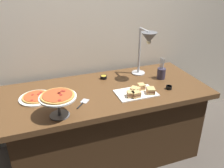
% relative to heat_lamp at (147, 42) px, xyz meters
% --- Properties ---
extents(ground_plane, '(8.00, 8.00, 0.00)m').
position_rel_heat_lamp_xyz_m(ground_plane, '(-0.45, -0.10, -1.14)').
color(ground_plane, '#4C443D').
extents(back_wall, '(4.40, 0.04, 2.40)m').
position_rel_heat_lamp_xyz_m(back_wall, '(-0.45, 0.40, 0.06)').
color(back_wall, beige).
rests_on(back_wall, ground_plane).
extents(buffet_table, '(1.90, 0.84, 0.76)m').
position_rel_heat_lamp_xyz_m(buffet_table, '(-0.45, -0.10, -0.76)').
color(buffet_table, brown).
rests_on(buffet_table, ground_plane).
extents(heat_lamp, '(0.15, 0.33, 0.50)m').
position_rel_heat_lamp_xyz_m(heat_lamp, '(0.00, 0.00, 0.00)').
color(heat_lamp, '#B7BABF').
rests_on(heat_lamp, buffet_table).
extents(pizza_plate_front, '(0.30, 0.30, 0.03)m').
position_rel_heat_lamp_xyz_m(pizza_plate_front, '(-1.07, -0.05, -0.37)').
color(pizza_plate_front, white).
rests_on(pizza_plate_front, buffet_table).
extents(pizza_plate_center, '(0.28, 0.28, 0.19)m').
position_rel_heat_lamp_xyz_m(pizza_plate_center, '(-0.92, -0.39, -0.23)').
color(pizza_plate_center, '#595B60').
rests_on(pizza_plate_center, buffet_table).
extents(sandwich_platter, '(0.36, 0.24, 0.06)m').
position_rel_heat_lamp_xyz_m(sandwich_platter, '(-0.21, -0.27, -0.36)').
color(sandwich_platter, white).
rests_on(sandwich_platter, buffet_table).
extents(sauce_cup_near, '(0.07, 0.07, 0.03)m').
position_rel_heat_lamp_xyz_m(sauce_cup_near, '(-0.39, 0.15, -0.37)').
color(sauce_cup_near, black).
rests_on(sauce_cup_near, buffet_table).
extents(sauce_cup_far, '(0.06, 0.06, 0.03)m').
position_rel_heat_lamp_xyz_m(sauce_cup_far, '(0.11, -0.28, -0.37)').
color(sauce_cup_far, black).
rests_on(sauce_cup_far, buffet_table).
extents(utensil_holder, '(0.08, 0.08, 0.23)m').
position_rel_heat_lamp_xyz_m(utensil_holder, '(0.16, -0.05, -0.32)').
color(utensil_holder, '#383347').
rests_on(utensil_holder, buffet_table).
extents(serving_spatula, '(0.14, 0.15, 0.01)m').
position_rel_heat_lamp_xyz_m(serving_spatula, '(-0.71, -0.27, -0.38)').
color(serving_spatula, '#B7BABF').
rests_on(serving_spatula, buffet_table).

